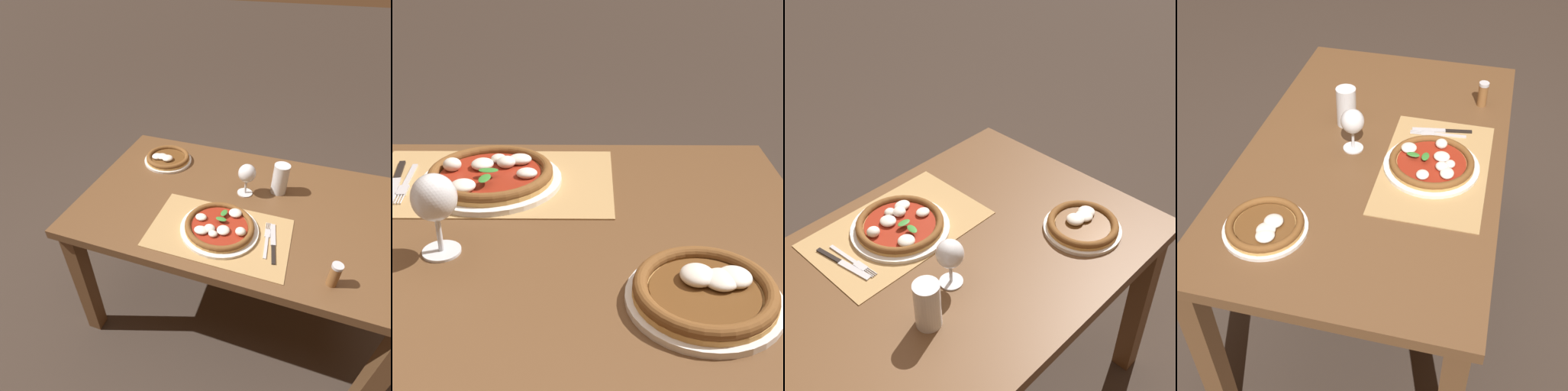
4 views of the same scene
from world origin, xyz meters
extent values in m
plane|color=#382D26|center=(0.00, 0.00, 0.00)|extent=(24.00, 24.00, 0.00)
cube|color=brown|center=(0.00, 0.00, 0.72)|extent=(1.43, 0.88, 0.04)
cube|color=brown|center=(0.65, -0.38, 0.35)|extent=(0.07, 0.07, 0.70)
cube|color=brown|center=(-0.65, 0.38, 0.35)|extent=(0.07, 0.07, 0.70)
cube|color=brown|center=(0.65, 0.38, 0.35)|extent=(0.07, 0.07, 0.70)
cube|color=#A88451|center=(-0.04, -0.22, 0.74)|extent=(0.56, 0.35, 0.00)
cylinder|color=silver|center=(-0.04, -0.20, 0.75)|extent=(0.32, 0.32, 0.01)
cylinder|color=tan|center=(-0.04, -0.20, 0.76)|extent=(0.28, 0.28, 0.01)
torus|color=brown|center=(-0.04, -0.20, 0.77)|extent=(0.28, 0.28, 0.02)
cylinder|color=maroon|center=(-0.04, -0.20, 0.77)|extent=(0.23, 0.23, 0.00)
ellipsoid|color=silver|center=(0.05, -0.22, 0.78)|extent=(0.04, 0.04, 0.03)
ellipsoid|color=silver|center=(-0.13, -0.19, 0.78)|extent=(0.05, 0.04, 0.02)
ellipsoid|color=silver|center=(-0.02, -0.23, 0.78)|extent=(0.04, 0.04, 0.02)
ellipsoid|color=silver|center=(-0.02, -0.23, 0.78)|extent=(0.05, 0.05, 0.02)
ellipsoid|color=silver|center=(-0.05, -0.26, 0.78)|extent=(0.04, 0.03, 0.02)
ellipsoid|color=silver|center=(0.00, -0.12, 0.78)|extent=(0.05, 0.05, 0.03)
ellipsoid|color=silver|center=(-0.10, -0.26, 0.78)|extent=(0.05, 0.05, 0.02)
ellipsoid|color=silver|center=(-0.07, -0.24, 0.78)|extent=(0.04, 0.04, 0.03)
ellipsoid|color=#337A2D|center=(-0.04, -0.18, 0.79)|extent=(0.04, 0.03, 0.00)
ellipsoid|color=#337A2D|center=(-0.04, -0.14, 0.79)|extent=(0.03, 0.05, 0.00)
cylinder|color=silver|center=(-0.45, 0.22, 0.75)|extent=(0.25, 0.25, 0.01)
cylinder|color=tan|center=(-0.45, 0.22, 0.76)|extent=(0.23, 0.23, 0.01)
torus|color=brown|center=(-0.45, 0.22, 0.77)|extent=(0.23, 0.23, 0.02)
cylinder|color=brown|center=(-0.45, 0.22, 0.76)|extent=(0.17, 0.17, 0.00)
ellipsoid|color=silver|center=(-0.48, 0.20, 0.77)|extent=(0.06, 0.06, 0.02)
ellipsoid|color=silver|center=(-0.44, 0.19, 0.78)|extent=(0.06, 0.06, 0.03)
ellipsoid|color=silver|center=(-0.50, 0.19, 0.77)|extent=(0.06, 0.06, 0.02)
cylinder|color=silver|center=(0.00, 0.08, 0.74)|extent=(0.07, 0.07, 0.00)
cylinder|color=silver|center=(0.00, 0.08, 0.78)|extent=(0.01, 0.01, 0.06)
ellipsoid|color=silver|center=(0.00, 0.08, 0.85)|extent=(0.08, 0.08, 0.08)
ellipsoid|color=#C17019|center=(0.00, 0.08, 0.84)|extent=(0.07, 0.07, 0.05)
cylinder|color=silver|center=(0.14, 0.14, 0.81)|extent=(0.07, 0.07, 0.15)
cylinder|color=black|center=(0.14, 0.14, 0.80)|extent=(0.07, 0.07, 0.12)
cylinder|color=silver|center=(0.14, 0.14, 0.86)|extent=(0.07, 0.07, 0.02)
cube|color=#B7B7BC|center=(0.15, -0.24, 0.75)|extent=(0.02, 0.12, 0.00)
cube|color=#B7B7BC|center=(0.15, -0.16, 0.75)|extent=(0.03, 0.05, 0.00)
cylinder|color=#B7B7BC|center=(0.15, -0.12, 0.75)|extent=(0.01, 0.04, 0.00)
cylinder|color=#B7B7BC|center=(0.14, -0.12, 0.75)|extent=(0.01, 0.04, 0.00)
cylinder|color=#B7B7BC|center=(0.14, -0.12, 0.75)|extent=(0.01, 0.04, 0.00)
cylinder|color=#B7B7BC|center=(0.13, -0.12, 0.75)|extent=(0.01, 0.04, 0.00)
cube|color=black|center=(0.18, -0.27, 0.75)|extent=(0.03, 0.10, 0.01)
cube|color=#B7B7BC|center=(0.17, -0.16, 0.75)|extent=(0.04, 0.12, 0.00)
cylinder|color=brown|center=(0.39, -0.33, 0.78)|extent=(0.04, 0.04, 0.08)
cylinder|color=#BCBCC1|center=(0.39, -0.33, 0.83)|extent=(0.04, 0.04, 0.01)
camera|label=1|loc=(0.18, -1.14, 1.67)|focal=30.00mm
camera|label=2|loc=(-0.27, 0.90, 1.29)|focal=50.00mm
camera|label=3|loc=(0.73, 0.89, 1.89)|focal=50.00mm
camera|label=4|loc=(-1.47, -0.36, 1.86)|focal=50.00mm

